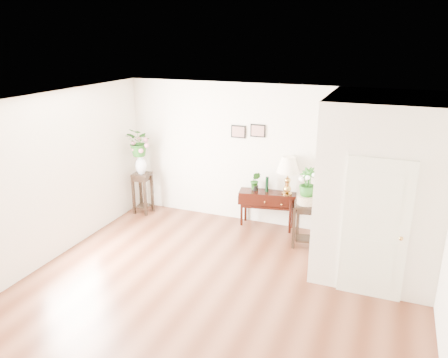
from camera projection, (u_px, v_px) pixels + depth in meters
The scene contains 20 objects.
floor at pixel (216, 293), 6.50m from camera, with size 6.00×5.50×0.02m, color brown.
ceiling at pixel (215, 105), 5.62m from camera, with size 6.00×5.50×0.02m, color white.
wall_back at pixel (270, 157), 8.49m from camera, with size 6.00×0.02×2.80m, color silver.
wall_front at pixel (89, 320), 3.64m from camera, with size 6.00×0.02×2.80m, color silver.
wall_left at pixel (46, 181), 7.11m from camera, with size 0.02×5.50×2.80m, color silver.
partition at pixel (381, 185), 6.90m from camera, with size 1.80×1.95×2.80m, color silver.
door at pixel (375, 230), 6.12m from camera, with size 0.90×0.05×2.10m, color silver.
art_print_left at pixel (238, 132), 8.56m from camera, with size 0.30×0.02×0.25m, color black.
art_print_right at pixel (258, 131), 8.40m from camera, with size 0.30×0.02×0.25m, color black.
wall_ornament at pixel (325, 138), 7.13m from camera, with size 0.51×0.51×0.07m, color #D5823C.
console_table at pixel (267, 209), 8.65m from camera, with size 1.11×0.37×0.74m, color black.
table_lamp at pixel (288, 177), 8.29m from camera, with size 0.44×0.44×0.76m, color #AB843F.
green_vase at pixel (267, 183), 8.48m from camera, with size 0.06×0.06×0.31m, color black.
potted_plant at pixel (255, 181), 8.56m from camera, with size 0.20×0.16×0.36m, color #1A4F14.
plant_stand_a at pixel (143, 193), 9.32m from camera, with size 0.34×0.34×0.88m, color black.
porcelain_vase at pixel (141, 163), 9.11m from camera, with size 0.24×0.24×0.42m, color silver, non-canonical shape.
lily_arrangement at pixel (140, 141), 8.96m from camera, with size 0.54×0.47×0.60m, color #1A4F14.
plant_stand_b at pixel (305, 225), 7.83m from camera, with size 0.39×0.39×0.83m, color black.
ceramic_bowl at pixel (307, 199), 7.67m from camera, with size 0.35×0.35×0.15m, color tan.
narcissus at pixel (308, 183), 7.58m from camera, with size 0.30×0.30×0.53m, color #1A4F14.
Camera 1 is at (2.18, -5.20, 3.67)m, focal length 35.00 mm.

